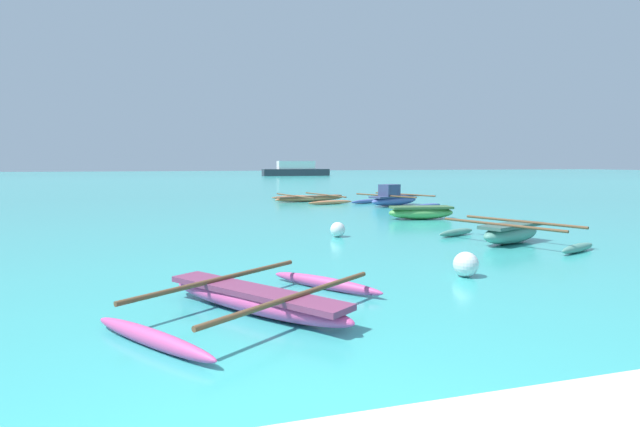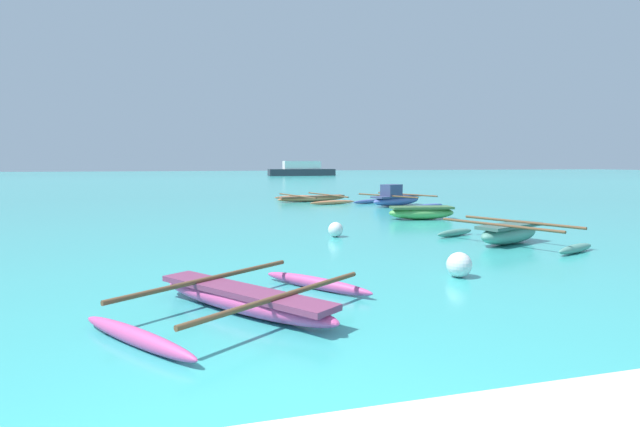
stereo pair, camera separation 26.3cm
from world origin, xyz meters
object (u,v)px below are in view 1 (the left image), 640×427
object	(u,v)px
moored_boat_1	(511,233)
moored_boat_3	(254,300)
moored_boat_2	(394,199)
mooring_buoy_1	(338,229)
moored_boat_0	(310,198)
moored_boat_4	(421,212)
distant_ferry	(296,170)
mooring_buoy_0	(466,264)

from	to	relation	value
moored_boat_1	moored_boat_3	xyz separation A→B (m)	(-7.15, -3.98, -0.08)
moored_boat_2	moored_boat_1	bearing A→B (deg)	-125.16
moored_boat_2	mooring_buoy_1	size ratio (longest dim) A/B	10.64
moored_boat_1	mooring_buoy_1	size ratio (longest dim) A/B	9.23
moored_boat_0	moored_boat_4	xyz separation A→B (m)	(1.68, -9.04, 0.10)
distant_ferry	moored_boat_3	bearing A→B (deg)	-104.20
moored_boat_2	mooring_buoy_1	world-z (taller)	moored_boat_2
moored_boat_2	mooring_buoy_0	bearing A→B (deg)	-135.53
moored_boat_3	moored_boat_4	distance (m)	12.12
moored_boat_4	mooring_buoy_0	distance (m)	9.15
moored_boat_0	moored_boat_3	distance (m)	19.44
moored_boat_1	mooring_buoy_1	xyz separation A→B (m)	(-3.85, 2.29, -0.06)
moored_boat_2	distant_ferry	world-z (taller)	distant_ferry
moored_boat_2	distant_ferry	size ratio (longest dim) A/B	0.43
moored_boat_1	distant_ferry	world-z (taller)	distant_ferry
moored_boat_2	mooring_buoy_1	bearing A→B (deg)	-148.94
moored_boat_0	moored_boat_1	xyz separation A→B (m)	(1.28, -14.56, 0.10)
distant_ferry	moored_boat_4	bearing A→B (deg)	-99.38
moored_boat_3	moored_boat_4	world-z (taller)	moored_boat_4
moored_boat_2	mooring_buoy_0	size ratio (longest dim) A/B	9.69
mooring_buoy_0	moored_boat_0	bearing A→B (deg)	83.81
moored_boat_1	mooring_buoy_0	distance (m)	4.31
moored_boat_4	mooring_buoy_1	distance (m)	5.33
moored_boat_0	moored_boat_4	world-z (taller)	moored_boat_4
distant_ferry	mooring_buoy_1	bearing A→B (deg)	-102.70
moored_boat_2	moored_boat_0	bearing A→B (deg)	105.24
moored_boat_4	distant_ferry	world-z (taller)	distant_ferry
mooring_buoy_0	mooring_buoy_1	size ratio (longest dim) A/B	1.10
moored_boat_1	moored_boat_0	bearing A→B (deg)	72.51
moored_boat_3	distant_ferry	bearing A→B (deg)	129.95
moored_boat_0	distant_ferry	xyz separation A→B (m)	(11.32, 49.36, 0.75)
moored_boat_1	moored_boat_3	bearing A→B (deg)	-173.44
moored_boat_2	moored_boat_4	bearing A→B (deg)	-130.54
moored_boat_4	mooring_buoy_0	xyz separation A→B (m)	(-3.57, -8.43, -0.03)
moored_boat_2	mooring_buoy_0	xyz separation A→B (m)	(-5.02, -13.86, -0.11)
moored_boat_0	distant_ferry	bearing A→B (deg)	63.88
moored_boat_3	moored_boat_2	bearing A→B (deg)	113.10
moored_boat_4	distant_ferry	xyz separation A→B (m)	(9.64, 58.40, 0.65)
moored_boat_0	mooring_buoy_1	world-z (taller)	mooring_buoy_1
mooring_buoy_1	moored_boat_0	bearing A→B (deg)	78.17
moored_boat_2	mooring_buoy_1	xyz separation A→B (m)	(-5.69, -8.66, -0.13)
moored_boat_4	mooring_buoy_0	bearing A→B (deg)	-103.04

